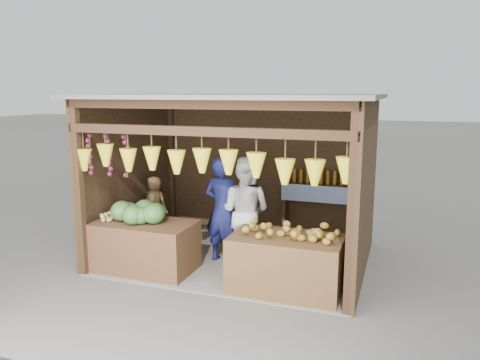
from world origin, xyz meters
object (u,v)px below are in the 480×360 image
counter_left (145,246)px  counter_right (286,264)px  vendor_seated (155,203)px  man_standing (223,210)px  woman_standing (245,211)px

counter_left → counter_right: bearing=-1.1°
vendor_seated → counter_left: bearing=122.5°
counter_right → man_standing: size_ratio=0.87×
man_standing → woman_standing: (0.36, 0.03, 0.00)m
counter_right → vendor_seated: size_ratio=1.56×
counter_left → vendor_seated: size_ratio=1.57×
counter_right → man_standing: man_standing is taller
man_standing → woman_standing: bearing=-164.5°
counter_left → counter_right: (2.22, -0.04, 0.01)m
counter_right → woman_standing: (-0.86, 0.79, 0.48)m
counter_right → vendor_seated: bearing=156.4°
woman_standing → vendor_seated: size_ratio=1.80×
counter_left → man_standing: man_standing is taller
woman_standing → vendor_seated: bearing=-6.4°
counter_left → counter_right: 2.22m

